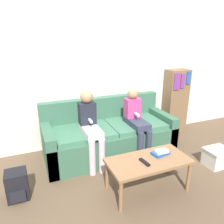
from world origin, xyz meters
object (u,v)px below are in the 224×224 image
(person_left, at_px, (90,124))
(tv_remote, at_px, (144,162))
(coffee_table, at_px, (148,163))
(backpack, at_px, (17,185))
(person_right, at_px, (136,119))
(storage_box, at_px, (217,157))
(bookshelf, at_px, (175,101))
(couch, at_px, (109,136))

(person_left, xyz_separation_m, tv_remote, (0.38, -0.89, -0.20))
(coffee_table, distance_m, backpack, 1.57)
(backpack, bearing_deg, person_left, 21.34)
(tv_remote, bearing_deg, person_right, 60.63)
(person_right, bearing_deg, person_left, 179.27)
(backpack, bearing_deg, storage_box, -7.80)
(coffee_table, height_order, bookshelf, bookshelf)
(person_left, distance_m, storage_box, 1.93)
(coffee_table, xyz_separation_m, storage_box, (1.24, 0.08, -0.24))
(person_right, distance_m, tv_remote, 0.97)
(coffee_table, xyz_separation_m, backpack, (-1.49, 0.45, -0.20))
(person_left, relative_size, backpack, 3.11)
(couch, relative_size, tv_remote, 11.79)
(person_left, bearing_deg, person_right, -0.73)
(person_right, bearing_deg, coffee_table, -108.59)
(couch, xyz_separation_m, storage_box, (1.33, -0.97, -0.16))
(couch, distance_m, backpack, 1.52)
(couch, xyz_separation_m, tv_remote, (0.01, -1.09, 0.14))
(person_right, bearing_deg, backpack, -167.54)
(bookshelf, xyz_separation_m, backpack, (-2.93, -0.93, -0.45))
(person_left, xyz_separation_m, person_right, (0.75, -0.01, -0.03))
(coffee_table, distance_m, person_right, 0.92)
(person_right, relative_size, tv_remote, 6.13)
(couch, relative_size, person_right, 1.92)
(bookshelf, bearing_deg, person_left, -164.49)
(coffee_table, bearing_deg, person_right, 71.41)
(person_right, distance_m, backpack, 1.87)
(person_left, distance_m, tv_remote, 0.99)
(couch, xyz_separation_m, coffee_table, (0.10, -1.05, 0.08))
(person_right, relative_size, backpack, 3.00)
(person_right, relative_size, bookshelf, 0.86)
(tv_remote, bearing_deg, couch, 83.85)
(coffee_table, bearing_deg, storage_box, 3.66)
(coffee_table, bearing_deg, couch, 95.24)
(person_left, height_order, bookshelf, bookshelf)
(backpack, bearing_deg, coffee_table, -16.89)
(coffee_table, xyz_separation_m, tv_remote, (-0.08, -0.04, 0.06))
(couch, distance_m, storage_box, 1.66)
(bookshelf, relative_size, storage_box, 3.39)
(storage_box, bearing_deg, person_left, 155.48)
(tv_remote, height_order, bookshelf, bookshelf)
(backpack, bearing_deg, bookshelf, 17.60)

